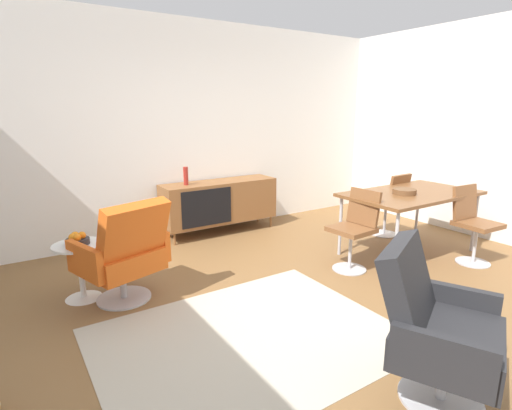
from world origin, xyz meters
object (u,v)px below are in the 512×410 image
(vase_cobalt, at_px, (186,176))
(lounge_chair_red, at_px, (125,252))
(dining_chair_near_window, at_px, (355,227))
(side_table_round, at_px, (80,265))
(dining_chair_back_right, at_px, (390,202))
(dining_chair_front_right, at_px, (473,221))
(dining_table, at_px, (411,196))
(sideboard, at_px, (219,201))
(armchair_black_shell, at_px, (436,326))
(fruit_bowl, at_px, (77,239))
(wooden_bowl_on_table, at_px, (404,192))

(vase_cobalt, distance_m, lounge_chair_red, 1.84)
(dining_chair_near_window, xyz_separation_m, side_table_round, (-2.58, 0.84, -0.15))
(vase_cobalt, xyz_separation_m, dining_chair_back_right, (2.32, -1.37, -0.37))
(side_table_round, bearing_deg, dining_chair_front_right, -20.19)
(side_table_round, bearing_deg, dining_table, -13.72)
(dining_table, bearing_deg, sideboard, 127.78)
(dining_chair_back_right, bearing_deg, armchair_black_shell, -136.50)
(armchair_black_shell, height_order, fruit_bowl, armchair_black_shell)
(dining_chair_near_window, bearing_deg, armchair_black_shell, -123.21)
(vase_cobalt, relative_size, dining_chair_back_right, 0.27)
(wooden_bowl_on_table, bearing_deg, armchair_black_shell, -138.15)
(dining_chair_back_right, xyz_separation_m, dining_chair_near_window, (-1.24, -0.55, 0.00))
(sideboard, height_order, vase_cobalt, vase_cobalt)
(sideboard, height_order, dining_chair_near_window, dining_chair_near_window)
(lounge_chair_red, xyz_separation_m, armchair_black_shell, (1.18, -2.21, 0.00))
(sideboard, height_order, dining_chair_back_right, dining_chair_back_right)
(armchair_black_shell, height_order, side_table_round, armchair_black_shell)
(dining_table, bearing_deg, fruit_bowl, 166.29)
(fruit_bowl, bearing_deg, dining_table, -13.71)
(wooden_bowl_on_table, xyz_separation_m, fruit_bowl, (-3.32, 0.87, -0.21))
(wooden_bowl_on_table, height_order, side_table_round, wooden_bowl_on_table)
(wooden_bowl_on_table, xyz_separation_m, side_table_round, (-3.32, 0.87, -0.45))
(vase_cobalt, bearing_deg, dining_chair_front_right, -46.94)
(dining_table, xyz_separation_m, dining_chair_back_right, (0.35, 0.56, -0.23))
(dining_chair_back_right, height_order, fruit_bowl, dining_chair_back_right)
(vase_cobalt, xyz_separation_m, armchair_black_shell, (0.00, -3.57, -0.37))
(dining_chair_near_window, relative_size, side_table_round, 1.65)
(wooden_bowl_on_table, distance_m, dining_chair_front_right, 0.80)
(vase_cobalt, bearing_deg, sideboard, -0.23)
(dining_chair_front_right, xyz_separation_m, armchair_black_shell, (-2.32, -1.08, -0.00))
(dining_chair_back_right, relative_size, fruit_bowl, 4.28)
(dining_chair_near_window, xyz_separation_m, fruit_bowl, (-2.59, 0.84, 0.09))
(sideboard, height_order, fruit_bowl, sideboard)
(vase_cobalt, bearing_deg, lounge_chair_red, -130.74)
(dining_table, height_order, lounge_chair_red, lounge_chair_red)
(sideboard, bearing_deg, lounge_chair_red, -140.50)
(dining_table, bearing_deg, side_table_round, 166.28)
(dining_table, height_order, side_table_round, dining_table)
(dining_chair_near_window, xyz_separation_m, lounge_chair_red, (-2.26, 0.56, -0.00))
(dining_chair_front_right, height_order, armchair_black_shell, armchair_black_shell)
(dining_chair_front_right, distance_m, armchair_black_shell, 2.56)
(dining_chair_front_right, relative_size, dining_chair_back_right, 1.00)
(dining_chair_back_right, relative_size, armchair_black_shell, 0.90)
(dining_chair_near_window, height_order, fruit_bowl, dining_chair_near_window)
(wooden_bowl_on_table, bearing_deg, dining_table, 7.49)
(armchair_black_shell, bearing_deg, wooden_bowl_on_table, 41.85)
(wooden_bowl_on_table, bearing_deg, dining_chair_front_right, -46.52)
(dining_chair_front_right, xyz_separation_m, lounge_chair_red, (-3.50, 1.13, -0.00))
(lounge_chair_red, relative_size, side_table_round, 1.82)
(dining_chair_front_right, height_order, dining_chair_back_right, same)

